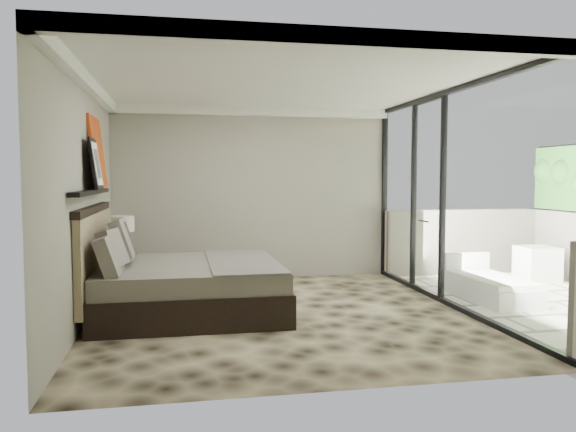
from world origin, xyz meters
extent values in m
plane|color=black|center=(0.00, 0.00, 0.00)|extent=(5.00, 5.00, 0.00)
cube|color=silver|center=(0.00, 0.00, 2.79)|extent=(4.50, 5.00, 0.02)
cube|color=gray|center=(0.00, 2.49, 1.40)|extent=(4.50, 0.02, 2.80)
cube|color=gray|center=(-2.24, 0.00, 1.40)|extent=(0.02, 5.00, 2.80)
cube|color=white|center=(2.25, 0.00, 1.40)|extent=(0.08, 5.00, 2.80)
cube|color=beige|center=(3.75, 0.00, -0.06)|extent=(3.00, 5.00, 0.12)
cube|color=black|center=(-2.18, 0.10, 1.50)|extent=(0.12, 2.20, 0.05)
cube|color=black|center=(-1.06, 0.32, 0.19)|extent=(2.22, 2.11, 0.38)
cube|color=#5A544B|center=(-1.06, 0.32, 0.50)|extent=(2.16, 2.05, 0.23)
cube|color=#4C4842|center=(-0.43, 0.32, 0.62)|extent=(0.84, 2.09, 0.03)
cube|color=#7B644E|center=(-2.20, 0.32, 0.74)|extent=(0.08, 2.21, 1.06)
cube|color=black|center=(-1.96, 1.67, 0.28)|extent=(0.75, 0.75, 0.57)
cone|color=black|center=(-2.00, 1.71, 0.60)|extent=(0.19, 0.19, 0.17)
cone|color=black|center=(-2.00, 1.71, 0.77)|extent=(0.19, 0.19, 0.17)
cylinder|color=silver|center=(-2.00, 1.71, 1.00)|extent=(0.32, 0.32, 0.22)
cube|color=#AF510F|center=(-2.19, 0.77, 1.97)|extent=(0.13, 0.90, 0.90)
cube|color=black|center=(-2.14, 0.20, 1.82)|extent=(0.11, 0.50, 0.60)
cube|color=silver|center=(4.45, 1.40, 0.28)|extent=(0.58, 0.58, 0.55)
cube|color=silver|center=(2.97, 0.26, 0.12)|extent=(0.76, 1.44, 0.25)
cube|color=silver|center=(2.97, 0.26, 0.28)|extent=(0.72, 1.35, 0.07)
cube|color=silver|center=(2.95, 0.92, 0.40)|extent=(0.71, 0.13, 0.31)
camera|label=1|loc=(-1.17, -6.63, 1.67)|focal=35.00mm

